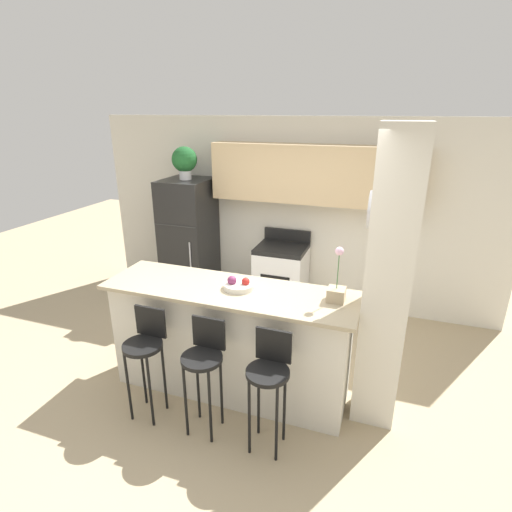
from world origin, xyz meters
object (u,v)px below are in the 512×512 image
Objects in this scene: stove_range at (281,277)px; potted_plant_on_fridge at (185,161)px; bar_stool_right at (269,374)px; trash_bin at (218,296)px; bar_stool_left at (145,347)px; bar_stool_mid at (204,360)px; fruit_bowl at (239,285)px; orchid_vase at (337,289)px; refrigerator at (189,240)px.

potted_plant_on_fridge reaches higher than stove_range.
trash_bin is (-1.39, 2.05, -0.49)m from bar_stool_right.
bar_stool_left is 1.00× the size of bar_stool_mid.
fruit_bowl reaches higher than bar_stool_mid.
bar_stool_left is at bearing -82.68° from trash_bin.
stove_range reaches higher than bar_stool_right.
orchid_vase is (0.97, -1.75, 0.74)m from stove_range.
stove_range is 3.81× the size of fruit_bowl.
potted_plant_on_fridge is 1.54× the size of fruit_bowl.
potted_plant_on_fridge reaches higher than bar_stool_right.
stove_range is 1.05× the size of bar_stool_left.
trash_bin is at bearing 124.17° from bar_stool_right.
stove_range is (1.35, 0.07, -0.41)m from refrigerator.
fruit_bowl is at bearing 129.68° from bar_stool_right.
refrigerator is 2.44m from bar_stool_left.
bar_stool_right is at bearing -50.06° from potted_plant_on_fridge.
stove_range is 2.38m from bar_stool_mid.
orchid_vase reaches higher than fruit_bowl.
stove_range is at bearing 103.70° from bar_stool_right.
bar_stool_mid is 1.25m from orchid_vase.
trash_bin is (-0.91, 1.47, -0.94)m from fruit_bowl.
trash_bin is at bearing -25.27° from potted_plant_on_fridge.
bar_stool_right is at bearing -50.06° from refrigerator.
orchid_vase reaches higher than bar_stool_mid.
fruit_bowl reaches higher than bar_stool_right.
orchid_vase is at bearing 32.83° from bar_stool_mid.
orchid_vase is 2.50m from trash_bin.
stove_range is 2.14m from orchid_vase.
orchid_vase reaches higher than bar_stool_right.
bar_stool_left is 2.68× the size of trash_bin.
bar_stool_mid is 2.68× the size of trash_bin.
refrigerator is 6.17× the size of fruit_bowl.
potted_plant_on_fridge is at bearing 129.94° from bar_stool_right.
stove_range is 2.45m from bar_stool_left.
orchid_vase is 1.27× the size of trash_bin.
trash_bin is at bearing 141.29° from orchid_vase.
bar_stool_mid is (1.36, -2.30, -0.18)m from refrigerator.
bar_stool_mid is at bearing 0.00° from bar_stool_left.
bar_stool_right is at bearing -76.30° from stove_range.
bar_stool_left is at bearing -70.83° from potted_plant_on_fridge.
bar_stool_mid is 2.11× the size of orchid_vase.
fruit_bowl is at bearing -49.97° from potted_plant_on_fridge.
refrigerator is at bearing 109.17° from bar_stool_left.
potted_plant_on_fridge reaches higher than trash_bin.
bar_stool_mid is (0.56, 0.00, 0.00)m from bar_stool_left.
trash_bin is at bearing 111.98° from bar_stool_mid.
stove_range is at bearing 76.97° from bar_stool_left.
bar_stool_left is at bearing -157.90° from orchid_vase.
bar_stool_mid is 2.97m from potted_plant_on_fridge.
trash_bin is (-0.81, -0.32, -0.27)m from stove_range.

